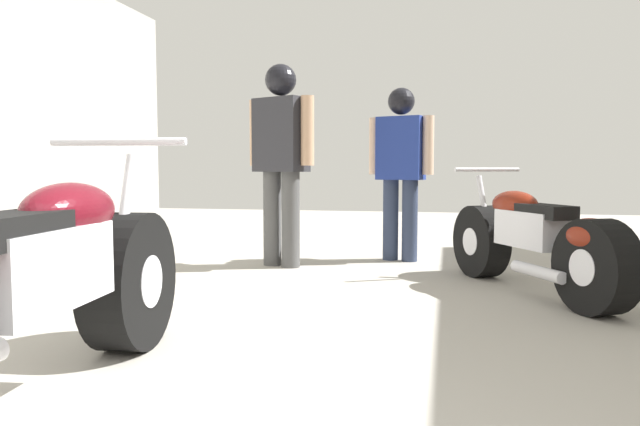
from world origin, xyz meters
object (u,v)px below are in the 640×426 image
Objects in this scene: motorcycle_black_naked at (533,242)px; mechanic_in_blue at (281,146)px; motorcycle_maroon_cruiser at (30,298)px; mechanic_with_helmet at (401,158)px.

mechanic_in_blue is at bearing 158.95° from motorcycle_black_naked.
motorcycle_maroon_cruiser is 4.12m from mechanic_with_helmet.
mechanic_in_blue reaches higher than mechanic_with_helmet.
motorcycle_maroon_cruiser is at bearing -104.15° from mechanic_with_helmet.
motorcycle_black_naked is at bearing -21.05° from mechanic_in_blue.
mechanic_with_helmet reaches higher than motorcycle_black_naked.
mechanic_in_blue reaches higher than motorcycle_maroon_cruiser.
motorcycle_maroon_cruiser is at bearing -89.36° from mechanic_in_blue.
mechanic_in_blue reaches higher than motorcycle_black_naked.
motorcycle_maroon_cruiser reaches higher than motorcycle_black_naked.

